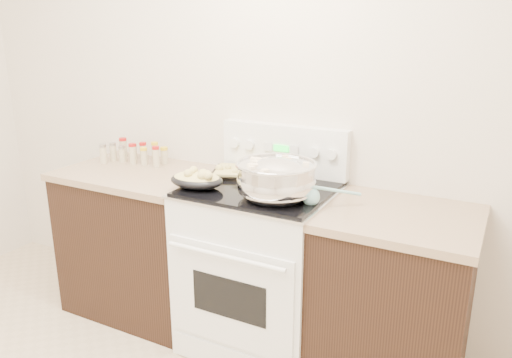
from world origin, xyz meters
The scene contains 9 objects.
counter_left centered at (-0.48, 1.43, 0.46)m, with size 0.93×0.67×0.92m.
counter_right centered at (1.08, 1.43, 0.46)m, with size 0.73×0.67×0.92m.
kitchen_range centered at (0.35, 1.42, 0.49)m, with size 0.78×0.73×1.22m.
mixing_bowl centered at (0.50, 1.30, 1.04)m, with size 0.42×0.42×0.24m.
roasting_pan centered at (0.07, 1.25, 0.99)m, with size 0.31×0.23×0.11m.
baking_sheet centered at (0.19, 1.58, 0.96)m, with size 0.47×0.40×0.06m.
wooden_spoon centered at (0.34, 1.34, 0.95)m, with size 0.11×0.27×0.04m.
blue_ladle centered at (0.69, 1.31, 0.98)m, with size 0.25×0.20×0.11m.
spice_jars centered at (-0.63, 1.57, 0.98)m, with size 0.40×0.23×0.13m.
Camera 1 is at (1.49, -0.81, 1.76)m, focal length 35.00 mm.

